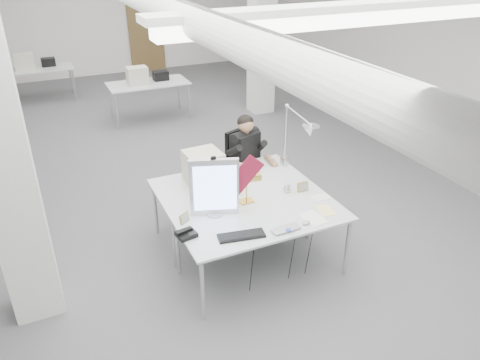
% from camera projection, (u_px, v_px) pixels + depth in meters
% --- Properties ---
extents(room_shell, '(10.04, 14.04, 3.24)m').
position_uv_depth(room_shell, '(182.00, 70.00, 6.62)').
color(room_shell, '#505052').
rests_on(room_shell, ground).
extents(desk_main, '(1.80, 0.90, 0.02)m').
position_uv_depth(desk_main, '(263.00, 218.00, 4.93)').
color(desk_main, silver).
rests_on(desk_main, room_shell).
extents(desk_second, '(1.80, 0.90, 0.02)m').
position_uv_depth(desk_second, '(229.00, 182.00, 5.65)').
color(desk_second, silver).
rests_on(desk_second, room_shell).
extents(bg_desk_a, '(1.60, 0.80, 0.02)m').
position_uv_depth(bg_desk_a, '(148.00, 83.00, 9.44)').
color(bg_desk_a, silver).
rests_on(bg_desk_a, room_shell).
extents(bg_desk_b, '(1.60, 0.80, 0.02)m').
position_uv_depth(bg_desk_b, '(35.00, 69.00, 10.47)').
color(bg_desk_b, silver).
rests_on(bg_desk_b, room_shell).
extents(office_chair, '(0.67, 0.67, 1.07)m').
position_uv_depth(office_chair, '(244.00, 170.00, 6.40)').
color(office_chair, black).
rests_on(office_chair, room_shell).
extents(seated_person, '(0.71, 0.79, 0.97)m').
position_uv_depth(seated_person, '(246.00, 147.00, 6.19)').
color(seated_person, black).
rests_on(seated_person, office_chair).
extents(monitor, '(0.50, 0.21, 0.64)m').
position_uv_depth(monitor, '(214.00, 187.00, 4.84)').
color(monitor, silver).
rests_on(monitor, desk_main).
extents(pennant, '(0.47, 0.10, 0.51)m').
position_uv_depth(pennant, '(242.00, 178.00, 4.89)').
color(pennant, maroon).
rests_on(pennant, monitor).
extents(keyboard, '(0.49, 0.23, 0.02)m').
position_uv_depth(keyboard, '(241.00, 236.00, 4.59)').
color(keyboard, black).
rests_on(keyboard, desk_main).
extents(laptop, '(0.32, 0.21, 0.02)m').
position_uv_depth(laptop, '(288.00, 231.00, 4.66)').
color(laptop, '#BCBDC1').
rests_on(laptop, desk_main).
extents(mouse, '(0.09, 0.06, 0.03)m').
position_uv_depth(mouse, '(306.00, 223.00, 4.79)').
color(mouse, '#A2A1A6').
rests_on(mouse, desk_main).
extents(bankers_lamp, '(0.33, 0.17, 0.35)m').
position_uv_depth(bankers_lamp, '(246.00, 188.00, 5.13)').
color(bankers_lamp, '#C38F3C').
rests_on(bankers_lamp, desk_main).
extents(desk_phone, '(0.21, 0.19, 0.05)m').
position_uv_depth(desk_phone, '(186.00, 234.00, 4.60)').
color(desk_phone, black).
rests_on(desk_phone, desk_main).
extents(picture_frame_left, '(0.13, 0.10, 0.11)m').
position_uv_depth(picture_frame_left, '(184.00, 218.00, 4.81)').
color(picture_frame_left, '#A98E48').
rests_on(picture_frame_left, desk_main).
extents(picture_frame_right, '(0.15, 0.04, 0.11)m').
position_uv_depth(picture_frame_right, '(303.00, 187.00, 5.40)').
color(picture_frame_right, tan).
rests_on(picture_frame_right, desk_main).
extents(desk_clock, '(0.10, 0.03, 0.09)m').
position_uv_depth(desk_clock, '(288.00, 188.00, 5.38)').
color(desk_clock, '#A3A3A7').
rests_on(desk_clock, desk_main).
extents(paper_stack_a, '(0.22, 0.30, 0.01)m').
position_uv_depth(paper_stack_a, '(313.00, 218.00, 4.90)').
color(paper_stack_a, white).
rests_on(paper_stack_a, desk_main).
extents(paper_stack_b, '(0.20, 0.25, 0.01)m').
position_uv_depth(paper_stack_b, '(325.00, 211.00, 5.03)').
color(paper_stack_b, '#FFE598').
rests_on(paper_stack_b, desk_main).
extents(paper_stack_c, '(0.21, 0.15, 0.01)m').
position_uv_depth(paper_stack_c, '(321.00, 197.00, 5.29)').
color(paper_stack_c, white).
rests_on(paper_stack_c, desk_main).
extents(beige_monitor, '(0.43, 0.41, 0.39)m').
position_uv_depth(beige_monitor, '(203.00, 167.00, 5.54)').
color(beige_monitor, beige).
rests_on(beige_monitor, desk_second).
extents(architect_lamp, '(0.33, 0.69, 0.85)m').
position_uv_depth(architect_lamp, '(296.00, 142.00, 5.64)').
color(architect_lamp, silver).
rests_on(architect_lamp, desk_second).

